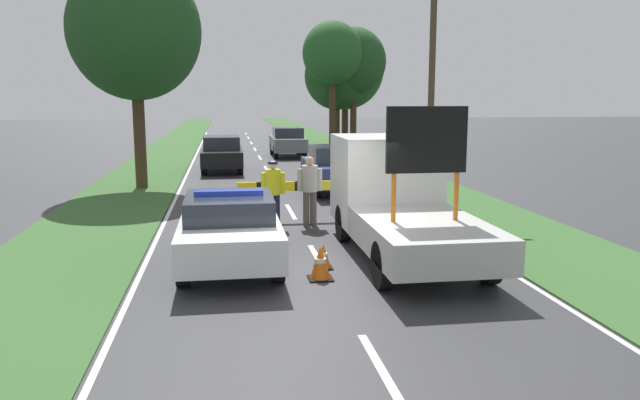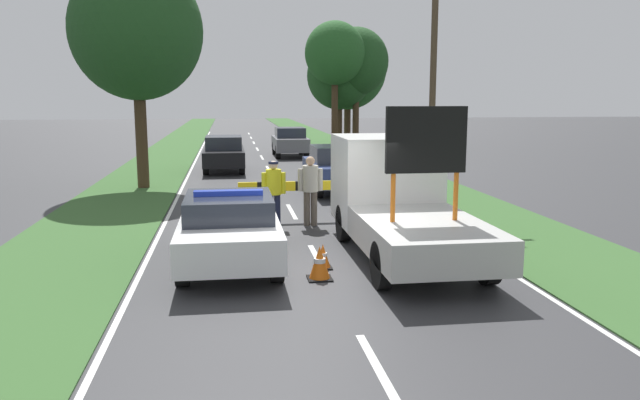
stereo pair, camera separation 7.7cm
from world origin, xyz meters
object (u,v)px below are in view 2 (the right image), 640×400
roadside_tree_near_left (136,31)px  police_car (229,227)px  queued_car_suv_grey (290,142)px  pedestrian_civilian (310,185)px  work_truck (397,197)px  police_officer (274,188)px  roadside_tree_mid_left (348,69)px  roadside_tree_far_left (356,62)px  queued_car_hatch_blue (336,168)px  road_barrier (295,188)px  roadside_tree_mid_right (339,76)px  roadside_tree_near_right (335,54)px  traffic_cone_centre_front (320,263)px  traffic_cone_near_police (218,218)px  utility_pole (434,58)px  queued_car_sedan_black (224,153)px  traffic_cone_near_truck (323,256)px

roadside_tree_near_left → police_car: bearing=-74.2°
queued_car_suv_grey → pedestrian_civilian: bearing=86.0°
work_truck → roadside_tree_near_left: size_ratio=0.73×
police_officer → roadside_tree_mid_left: roadside_tree_mid_left is taller
queued_car_suv_grey → roadside_tree_far_left: roadside_tree_far_left is taller
queued_car_hatch_blue → roadside_tree_mid_left: 20.22m
queued_car_suv_grey → roadside_tree_mid_left: 8.95m
pedestrian_civilian → roadside_tree_far_left: 23.77m
road_barrier → police_officer: 1.11m
queued_car_hatch_blue → roadside_tree_near_left: bearing=-14.6°
queued_car_suv_grey → roadside_tree_mid_right: roadside_tree_mid_right is taller
police_officer → roadside_tree_near_right: 22.51m
police_officer → traffic_cone_centre_front: bearing=80.7°
traffic_cone_near_police → police_car: bearing=-85.2°
roadside_tree_near_left → utility_pole: bearing=-24.6°
police_car → queued_car_hatch_blue: size_ratio=1.06×
roadside_tree_mid_left → utility_pole: bearing=-93.9°
queued_car_sedan_black → roadside_tree_near_right: 12.16m
queued_car_hatch_blue → roadside_tree_near_right: 16.62m
pedestrian_civilian → traffic_cone_near_police: bearing=161.0°
traffic_cone_near_truck → roadside_tree_mid_right: (5.14, 27.26, 4.29)m
queued_car_sedan_black → road_barrier: bearing=99.7°
traffic_cone_centre_front → roadside_tree_near_right: 27.08m
traffic_cone_centre_front → roadside_tree_near_left: (-4.70, 12.22, 5.25)m
police_car → road_barrier: 4.64m
road_barrier → roadside_tree_far_left: size_ratio=0.41×
pedestrian_civilian → queued_car_sedan_black: 12.55m
work_truck → utility_pole: size_ratio=0.67×
roadside_tree_near_right → utility_pole: (-0.02, -18.19, -1.27)m
roadside_tree_mid_left → roadside_tree_far_left: roadside_tree_mid_left is taller
road_barrier → roadside_tree_near_right: (4.56, 20.50, 4.88)m
traffic_cone_near_police → queued_car_suv_grey: bearing=78.9°
queued_car_suv_grey → roadside_tree_far_left: bearing=-137.6°
traffic_cone_centre_front → queued_car_hatch_blue: queued_car_hatch_blue is taller
traffic_cone_centre_front → traffic_cone_near_truck: (0.16, 0.71, -0.07)m
police_officer → queued_car_suv_grey: size_ratio=0.43×
queued_car_hatch_blue → pedestrian_civilian: bearing=73.7°
traffic_cone_near_police → roadside_tree_mid_right: size_ratio=0.09×
work_truck → road_barrier: work_truck is taller
road_barrier → queued_car_sedan_black: size_ratio=0.69×
police_car → work_truck: (3.59, 0.59, 0.44)m
roadside_tree_far_left → utility_pole: bearing=-94.6°
roadside_tree_near_left → roadside_tree_near_right: roadside_tree_near_left is taller
pedestrian_civilian → roadside_tree_near_left: roadside_tree_near_left is taller
queued_car_sedan_black → work_truck: bearing=104.0°
traffic_cone_near_police → queued_car_hatch_blue: queued_car_hatch_blue is taller
traffic_cone_centre_front → work_truck: bearing=44.2°
roadside_tree_mid_right → roadside_tree_far_left: size_ratio=0.89×
roadside_tree_mid_left → roadside_tree_far_left: (0.08, -2.37, 0.30)m
traffic_cone_near_police → roadside_tree_mid_left: size_ratio=0.08×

